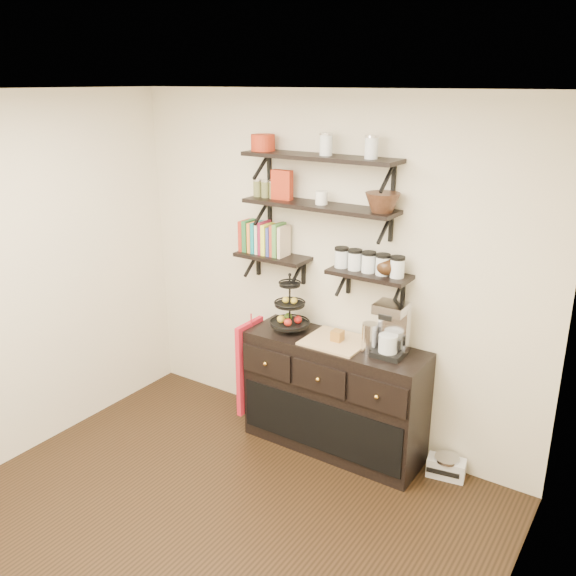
% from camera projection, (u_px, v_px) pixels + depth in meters
% --- Properties ---
extents(floor, '(3.50, 3.50, 0.00)m').
position_uv_depth(floor, '(180.00, 551.00, 3.75)').
color(floor, black).
rests_on(floor, ground).
extents(ceiling, '(3.50, 3.50, 0.02)m').
position_uv_depth(ceiling, '(147.00, 91.00, 2.88)').
color(ceiling, white).
rests_on(ceiling, back_wall).
extents(back_wall, '(3.50, 0.02, 2.70)m').
position_uv_depth(back_wall, '(327.00, 272.00, 4.70)').
color(back_wall, beige).
rests_on(back_wall, ground).
extents(right_wall, '(0.02, 3.50, 2.70)m').
position_uv_depth(right_wall, '(490.00, 455.00, 2.40)').
color(right_wall, beige).
rests_on(right_wall, ground).
extents(shelf_top, '(1.20, 0.27, 0.23)m').
position_uv_depth(shelf_top, '(320.00, 158.00, 4.31)').
color(shelf_top, black).
rests_on(shelf_top, back_wall).
extents(shelf_mid, '(1.20, 0.27, 0.23)m').
position_uv_depth(shelf_mid, '(319.00, 206.00, 4.42)').
color(shelf_mid, black).
rests_on(shelf_mid, back_wall).
extents(shelf_low_left, '(0.60, 0.25, 0.23)m').
position_uv_depth(shelf_low_left, '(273.00, 257.00, 4.80)').
color(shelf_low_left, black).
rests_on(shelf_low_left, back_wall).
extents(shelf_low_right, '(0.60, 0.25, 0.23)m').
position_uv_depth(shelf_low_right, '(369.00, 275.00, 4.36)').
color(shelf_low_right, black).
rests_on(shelf_low_right, back_wall).
extents(cookbooks, '(0.40, 0.15, 0.26)m').
position_uv_depth(cookbooks, '(266.00, 239.00, 4.78)').
color(cookbooks, '#A3291A').
rests_on(cookbooks, shelf_low_left).
extents(glass_canisters, '(0.54, 0.10, 0.13)m').
position_uv_depth(glass_canisters, '(369.00, 263.00, 4.33)').
color(glass_canisters, silver).
rests_on(glass_canisters, shelf_low_right).
extents(sideboard, '(1.40, 0.50, 0.92)m').
position_uv_depth(sideboard, '(334.00, 395.00, 4.68)').
color(sideboard, black).
rests_on(sideboard, floor).
extents(fruit_stand, '(0.30, 0.30, 0.45)m').
position_uv_depth(fruit_stand, '(290.00, 312.00, 4.70)').
color(fruit_stand, black).
rests_on(fruit_stand, sideboard).
extents(candle, '(0.08, 0.08, 0.08)m').
position_uv_depth(candle, '(337.00, 336.00, 4.51)').
color(candle, '#956122').
rests_on(candle, sideboard).
extents(coffee_maker, '(0.22, 0.21, 0.39)m').
position_uv_depth(coffee_maker, '(392.00, 330.00, 4.28)').
color(coffee_maker, black).
rests_on(coffee_maker, sideboard).
extents(thermal_carafe, '(0.11, 0.11, 0.22)m').
position_uv_depth(thermal_carafe, '(369.00, 338.00, 4.34)').
color(thermal_carafe, silver).
rests_on(thermal_carafe, sideboard).
extents(apron, '(0.04, 0.33, 0.77)m').
position_uv_depth(apron, '(250.00, 366.00, 4.95)').
color(apron, red).
rests_on(apron, sideboard).
extents(radio, '(0.29, 0.21, 0.16)m').
position_uv_depth(radio, '(446.00, 467.00, 4.44)').
color(radio, silver).
rests_on(radio, floor).
extents(recipe_box, '(0.16, 0.07, 0.22)m').
position_uv_depth(recipe_box, '(282.00, 185.00, 4.54)').
color(recipe_box, '#9F2812').
rests_on(recipe_box, shelf_mid).
extents(walnut_bowl, '(0.24, 0.24, 0.13)m').
position_uv_depth(walnut_bowl, '(382.00, 202.00, 4.13)').
color(walnut_bowl, black).
rests_on(walnut_bowl, shelf_mid).
extents(ramekins, '(0.09, 0.09, 0.10)m').
position_uv_depth(ramekins, '(322.00, 198.00, 4.38)').
color(ramekins, white).
rests_on(ramekins, shelf_mid).
extents(teapot, '(0.20, 0.16, 0.14)m').
position_uv_depth(teapot, '(387.00, 266.00, 4.26)').
color(teapot, black).
rests_on(teapot, shelf_low_right).
extents(red_pot, '(0.18, 0.18, 0.12)m').
position_uv_depth(red_pot, '(263.00, 143.00, 4.53)').
color(red_pot, '#9F2812').
rests_on(red_pot, shelf_top).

